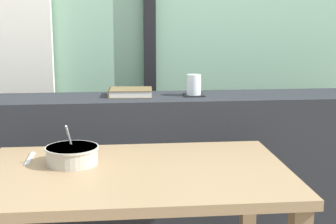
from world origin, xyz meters
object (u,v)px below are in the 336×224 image
at_px(breakfast_table, 137,199).
at_px(coaster_square, 194,95).
at_px(soup_bowl, 72,155).
at_px(juice_glass, 194,85).
at_px(fork_utensil, 30,158).
at_px(closed_book, 130,92).

relative_size(breakfast_table, coaster_square, 11.02).
relative_size(breakfast_table, soup_bowl, 5.54).
height_order(juice_glass, fork_utensil, juice_glass).
xyz_separation_m(juice_glass, soup_bowl, (-0.54, -0.57, -0.17)).
xyz_separation_m(breakfast_table, fork_utensil, (-0.40, 0.17, 0.11)).
distance_m(breakfast_table, soup_bowl, 0.29).
bearing_deg(closed_book, fork_utensil, -128.04).
bearing_deg(closed_book, juice_glass, -5.10).
bearing_deg(coaster_square, closed_book, 174.90).
xyz_separation_m(coaster_square, soup_bowl, (-0.54, -0.57, -0.13)).
height_order(coaster_square, soup_bowl, coaster_square).
bearing_deg(juice_glass, coaster_square, 0.00).
relative_size(coaster_square, closed_book, 0.46).
distance_m(breakfast_table, juice_glass, 0.79).
height_order(closed_book, soup_bowl, closed_book).
height_order(soup_bowl, fork_utensil, soup_bowl).
relative_size(coaster_square, juice_glass, 1.01).
distance_m(breakfast_table, coaster_square, 0.78).
bearing_deg(fork_utensil, coaster_square, 33.65).
bearing_deg(closed_book, breakfast_table, -89.85).
bearing_deg(coaster_square, soup_bowl, -133.80).
xyz_separation_m(breakfast_table, soup_bowl, (-0.23, 0.09, 0.14)).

